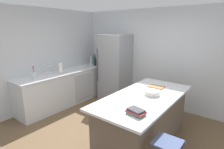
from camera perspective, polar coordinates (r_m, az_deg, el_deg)
ground_plane at (r=3.63m, az=-1.49°, el=-20.66°), size 7.20×7.20×0.00m
wall_rear at (r=4.97m, az=15.11°, el=4.91°), size 6.00×0.10×2.60m
wall_left at (r=4.96m, az=-24.12°, el=4.12°), size 0.10×6.00×2.60m
counter_run_left at (r=5.24m, az=-14.27°, el=-3.98°), size 0.67×2.79×0.93m
kitchen_island at (r=3.48m, az=10.07°, el=-13.57°), size 1.04×2.18×0.91m
refrigerator at (r=5.29m, az=0.94°, el=2.17°), size 0.80×0.74×1.91m
sink_faucet at (r=4.84m, az=-19.67°, el=1.74°), size 0.15×0.05×0.30m
flower_vase at (r=4.60m, az=-23.59°, el=-0.04°), size 0.09×0.09×0.31m
paper_towel_roll at (r=4.94m, az=-16.06°, el=1.99°), size 0.14×0.14×0.31m
vinegar_bottle at (r=5.98m, az=-5.43°, el=4.58°), size 0.06×0.06×0.31m
whiskey_bottle at (r=5.84m, az=-5.39°, el=4.11°), size 0.08×0.08×0.26m
wine_bottle at (r=5.72m, az=-5.50°, el=4.21°), size 0.07×0.07×0.36m
soda_bottle at (r=5.70m, az=-6.72°, el=4.10°), size 0.08×0.08×0.34m
cookbook_stack at (r=2.58m, az=7.62°, el=-11.71°), size 0.27×0.19×0.08m
mixing_bowl at (r=3.33m, az=12.64°, el=-5.73°), size 0.27×0.27×0.09m
cutting_board at (r=3.80m, az=13.88°, el=-3.80°), size 0.33×0.22×0.02m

